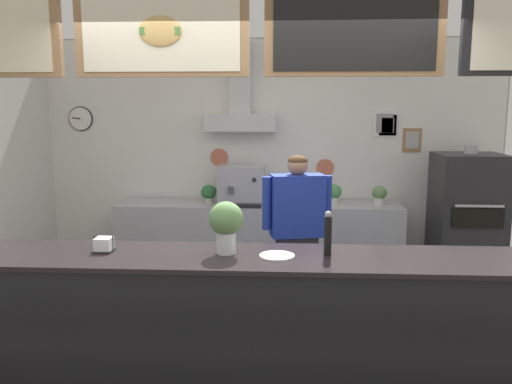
% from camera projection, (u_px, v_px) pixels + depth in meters
% --- Properties ---
extents(back_wall_assembly, '(5.43, 3.03, 2.77)m').
position_uv_depth(back_wall_assembly, '(269.00, 150.00, 6.01)').
color(back_wall_assembly, '#9E9E99').
rests_on(back_wall_assembly, ground_plane).
extents(service_counter, '(4.55, 0.63, 1.06)m').
position_uv_depth(service_counter, '(255.00, 335.00, 3.33)').
color(service_counter, black).
rests_on(service_counter, ground_plane).
extents(back_prep_counter, '(3.22, 0.60, 0.89)m').
position_uv_depth(back_prep_counter, '(259.00, 242.00, 6.00)').
color(back_prep_counter, '#A3A5AD').
rests_on(back_prep_counter, ground_plane).
extents(pizza_oven, '(0.69, 0.68, 1.59)m').
position_uv_depth(pizza_oven, '(466.00, 222.00, 5.61)').
color(pizza_oven, '#232326').
rests_on(pizza_oven, ground_plane).
extents(shop_worker, '(0.60, 0.31, 1.57)m').
position_uv_depth(shop_worker, '(297.00, 239.00, 4.56)').
color(shop_worker, '#232328').
rests_on(shop_worker, ground_plane).
extents(espresso_machine, '(0.52, 0.48, 0.44)m').
position_uv_depth(espresso_machine, '(242.00, 185.00, 5.87)').
color(espresso_machine, '#A3A5AD').
rests_on(espresso_machine, back_prep_counter).
extents(potted_rosemary, '(0.19, 0.19, 0.23)m').
position_uv_depth(potted_rosemary, '(333.00, 193.00, 5.84)').
color(potted_rosemary, beige).
rests_on(potted_rosemary, back_prep_counter).
extents(potted_oregano, '(0.18, 0.18, 0.21)m').
position_uv_depth(potted_oregano, '(209.00, 193.00, 5.94)').
color(potted_oregano, beige).
rests_on(potted_oregano, back_prep_counter).
extents(potted_thyme, '(0.17, 0.17, 0.21)m').
position_uv_depth(potted_thyme, '(379.00, 195.00, 5.80)').
color(potted_thyme, beige).
rests_on(potted_thyme, back_prep_counter).
extents(napkin_holder, '(0.13, 0.12, 0.10)m').
position_uv_depth(napkin_holder, '(104.00, 245.00, 3.35)').
color(napkin_holder, '#262628').
rests_on(napkin_holder, service_counter).
extents(basil_vase, '(0.22, 0.22, 0.33)m').
position_uv_depth(basil_vase, '(226.00, 224.00, 3.28)').
color(basil_vase, silver).
rests_on(basil_vase, service_counter).
extents(pepper_grinder, '(0.05, 0.05, 0.29)m').
position_uv_depth(pepper_grinder, '(328.00, 234.00, 3.23)').
color(pepper_grinder, black).
rests_on(pepper_grinder, service_counter).
extents(condiment_plate, '(0.22, 0.22, 0.01)m').
position_uv_depth(condiment_plate, '(277.00, 256.00, 3.22)').
color(condiment_plate, white).
rests_on(condiment_plate, service_counter).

